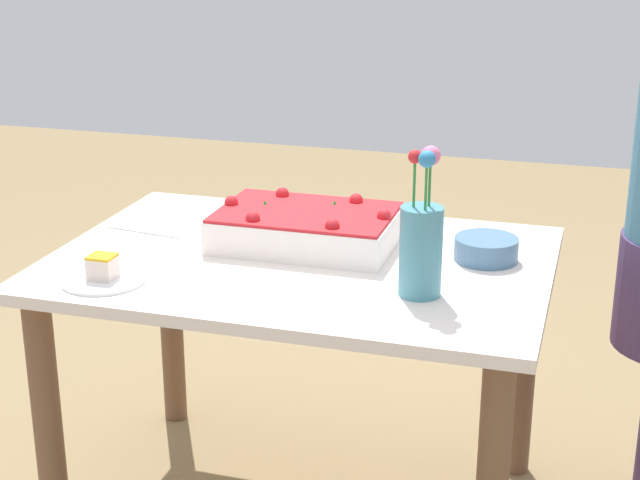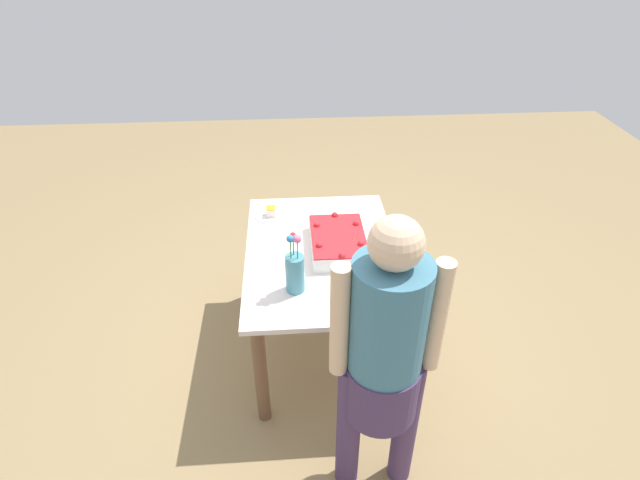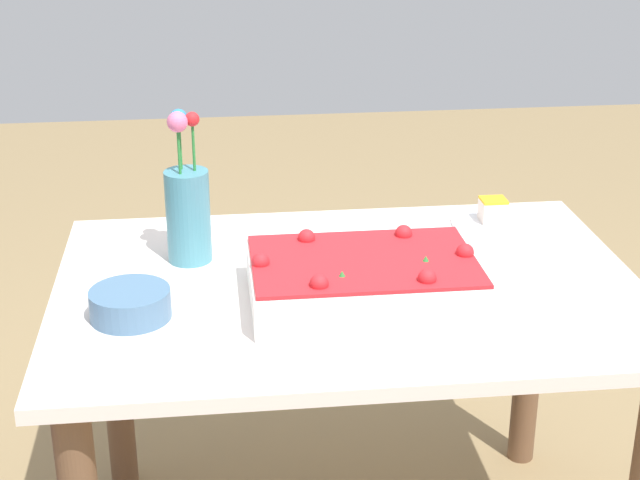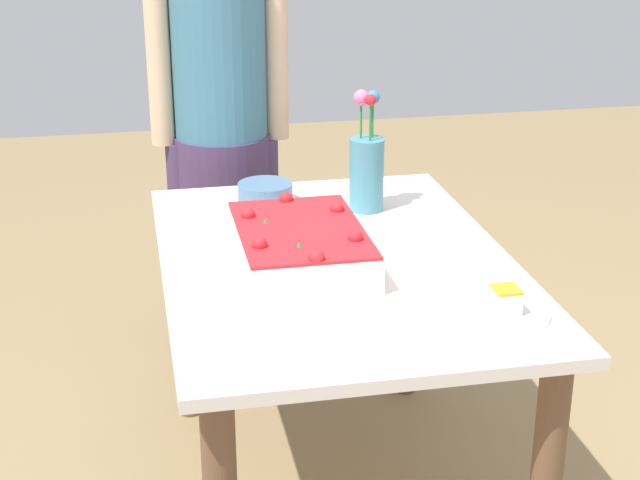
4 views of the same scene
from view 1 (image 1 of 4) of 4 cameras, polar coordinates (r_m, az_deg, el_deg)
The scene contains 6 objects.
dining_table at distance 2.48m, azimuth -1.09°, elevation -3.70°, with size 1.22×0.85×0.72m.
sheet_cake at distance 2.51m, azimuth -0.82°, elevation 0.73°, with size 0.45×0.30×0.11m.
serving_plate_with_slice at distance 2.33m, azimuth -12.50°, elevation -1.99°, with size 0.20×0.20×0.06m.
cake_knife at distance 2.66m, azimuth -10.17°, elevation 0.48°, with size 0.22×0.02×0.00m, color silver.
flower_vase at distance 2.17m, azimuth 5.91°, elevation -0.22°, with size 0.10×0.10×0.34m.
fruit_bowl at distance 2.44m, azimuth 9.64°, elevation -0.52°, with size 0.16×0.16×0.06m, color #4B7092.
Camera 1 is at (-0.70, 2.18, 1.55)m, focal length 55.00 mm.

